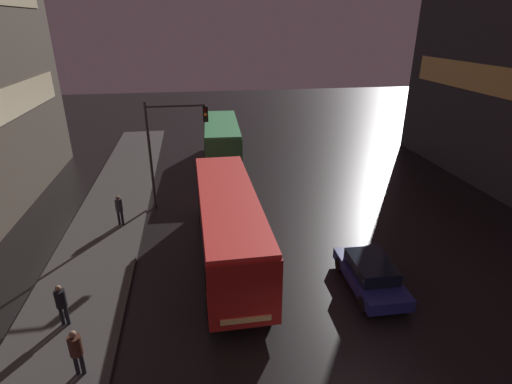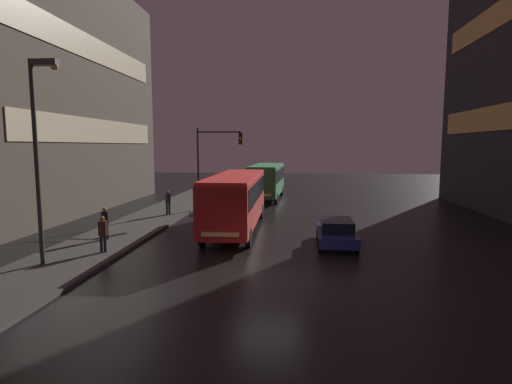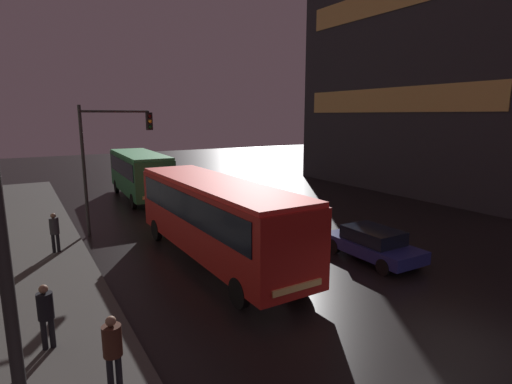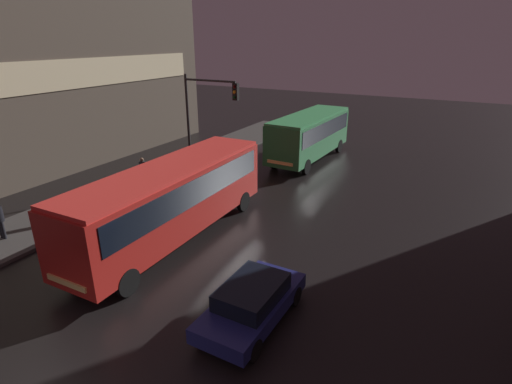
% 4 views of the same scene
% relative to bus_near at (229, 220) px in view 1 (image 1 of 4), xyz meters
% --- Properties ---
extents(sidewalk_left, '(4.00, 48.00, 0.15)m').
position_rel_bus_near_xyz_m(sidewalk_left, '(-6.43, 1.07, -2.01)').
color(sidewalk_left, '#3D3A38').
rests_on(sidewalk_left, ground).
extents(bus_near, '(2.74, 11.08, 3.38)m').
position_rel_bus_near_xyz_m(bus_near, '(0.00, 0.00, 0.00)').
color(bus_near, '#AD1E19').
rests_on(bus_near, ground).
extents(bus_far, '(3.02, 9.17, 3.31)m').
position_rel_bus_near_xyz_m(bus_far, '(0.80, 14.30, -0.05)').
color(bus_far, '#236B38').
rests_on(bus_far, ground).
extents(car_taxi, '(1.97, 4.25, 1.35)m').
position_rel_bus_near_xyz_m(car_taxi, '(5.68, -3.24, -1.38)').
color(car_taxi, navy).
rests_on(car_taxi, ground).
extents(pedestrian_near, '(0.53, 0.53, 1.74)m').
position_rel_bus_near_xyz_m(pedestrian_near, '(-5.63, 4.13, -0.90)').
color(pedestrian_near, black).
rests_on(pedestrian_near, sidewalk_left).
extents(pedestrian_mid, '(0.56, 0.56, 1.71)m').
position_rel_bus_near_xyz_m(pedestrian_mid, '(-5.36, -6.24, -0.91)').
color(pedestrian_mid, black).
rests_on(pedestrian_mid, sidewalk_left).
extents(pedestrian_far, '(0.54, 0.54, 1.72)m').
position_rel_bus_near_xyz_m(pedestrian_far, '(-6.47, -3.77, -0.91)').
color(pedestrian_far, black).
rests_on(pedestrian_far, sidewalk_left).
extents(traffic_light_main, '(3.55, 0.35, 6.46)m').
position_rel_bus_near_xyz_m(traffic_light_main, '(-2.75, 6.50, 2.30)').
color(traffic_light_main, '#2D2D2D').
rests_on(traffic_light_main, ground).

